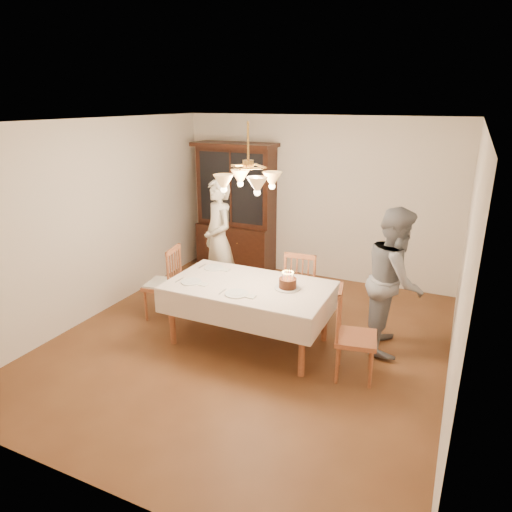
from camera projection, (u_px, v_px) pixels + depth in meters
The scene contains 14 objects.
ground at pixel (249, 342), 5.60m from camera, with size 5.00×5.00×0.00m, color #563018.
room_shell at pixel (248, 216), 5.08m from camera, with size 5.00×5.00×5.00m.
dining_table at pixel (249, 290), 5.38m from camera, with size 1.90×1.10×0.76m.
china_hutch at pixel (236, 210), 7.72m from camera, with size 1.38×0.54×2.16m.
chair_far_side at pixel (302, 290), 6.00m from camera, with size 0.47×0.46×1.00m.
chair_left_end at pixel (163, 285), 6.12m from camera, with size 0.49×0.51×1.00m.
chair_right_end at pixel (355, 339), 4.77m from camera, with size 0.50×0.51×1.00m.
elderly_woman at pixel (219, 240), 6.60m from camera, with size 0.65×0.43×1.78m, color beige.
adult_in_grey at pixel (394, 280), 5.23m from camera, with size 0.83×0.64×1.70m, color slate.
birthday_cake at pixel (288, 284), 5.22m from camera, with size 0.30×0.30×0.21m.
place_setting_near_left at pixel (192, 282), 5.40m from camera, with size 0.39×0.24×0.02m.
place_setting_near_right at pixel (237, 294), 5.07m from camera, with size 0.41×0.26×0.02m.
place_setting_far_left at pixel (215, 268), 5.86m from camera, with size 0.40×0.25×0.02m.
chandelier at pixel (248, 181), 4.96m from camera, with size 0.62×0.62×0.73m.
Camera 1 is at (2.15, -4.46, 2.81)m, focal length 32.00 mm.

